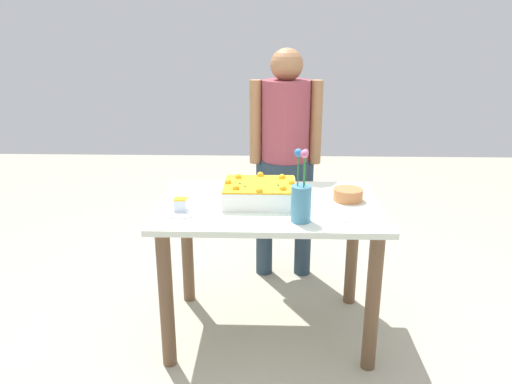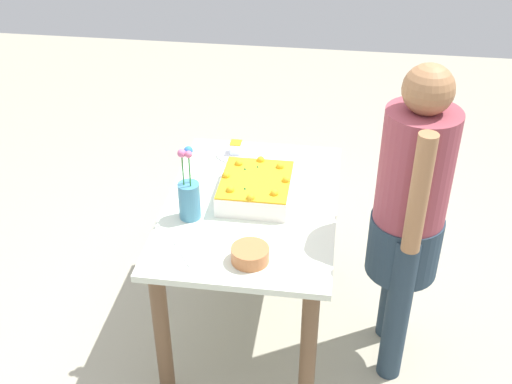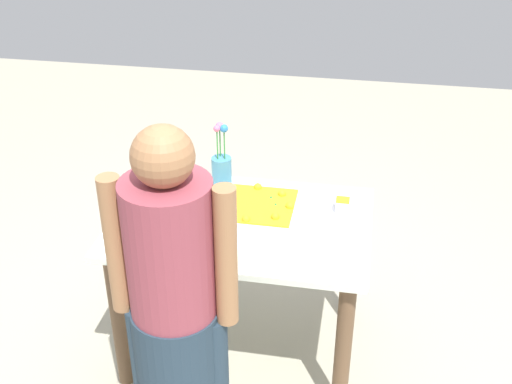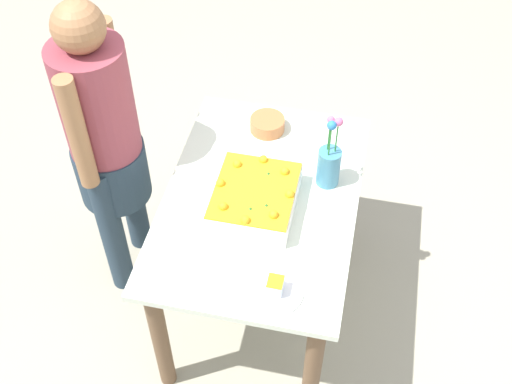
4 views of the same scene
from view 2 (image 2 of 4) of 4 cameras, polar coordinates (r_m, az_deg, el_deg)
The scene contains 8 objects.
ground_plane at distance 3.38m, azimuth -0.39°, elevation -11.53°, with size 8.00×8.00×0.00m, color #A9A38E.
dining_table at distance 2.99m, azimuth -0.43°, elevation -3.29°, with size 1.13×0.78×0.75m.
sheet_cake at distance 2.92m, azimuth -0.02°, elevation 0.38°, with size 0.37×0.32×0.12m.
serving_plate_with_slice at distance 3.28m, azimuth -1.79°, elevation 3.65°, with size 0.20×0.20×0.07m.
cake_knife at distance 2.64m, azimuth -6.66°, elevation -5.19°, with size 0.22×0.02×0.00m, color silver.
flower_vase at distance 2.77m, azimuth -5.97°, elevation -0.43°, with size 0.09×0.09×0.34m.
fruit_bowl at distance 2.56m, azimuth -0.52°, elevation -5.57°, with size 0.15×0.15×0.06m, color #C27342.
person_standing at distance 2.76m, azimuth 13.50°, elevation -1.36°, with size 0.45×0.31×1.49m.
Camera 2 is at (-2.38, -0.36, 2.38)m, focal length 45.00 mm.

